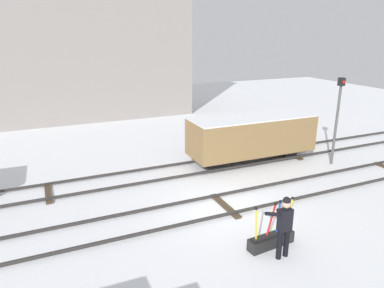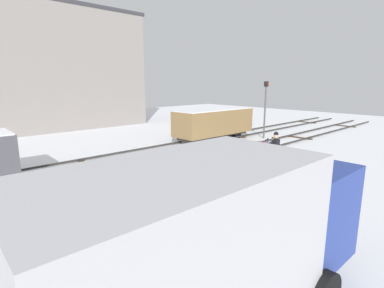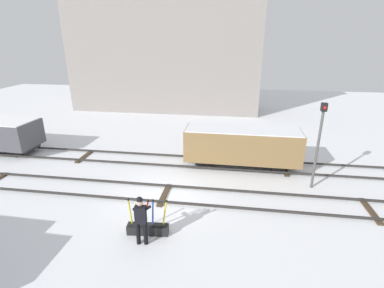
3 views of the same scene
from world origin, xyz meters
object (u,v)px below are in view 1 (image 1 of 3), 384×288
Objects in this scene: freight_car_near_switch at (252,136)px; signal_post at (338,113)px; switch_lever_frame at (271,239)px; rail_worker at (284,223)px.

signal_post is at bearing -29.59° from freight_car_near_switch.
rail_worker is at bearing -98.94° from switch_lever_frame.
freight_car_near_switch is at bearing 149.94° from signal_post.
switch_lever_frame is 0.25× the size of freight_car_near_switch.
switch_lever_frame is at bearing -146.31° from signal_post.
rail_worker reaches higher than switch_lever_frame.
signal_post is 4.06m from freight_car_near_switch.
switch_lever_frame is 8.48m from signal_post.
signal_post is 0.67× the size of freight_car_near_switch.
switch_lever_frame is 0.37× the size of signal_post.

